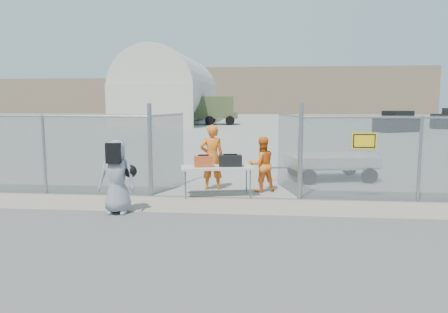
# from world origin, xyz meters

# --- Properties ---
(ground) EXTENTS (160.00, 160.00, 0.00)m
(ground) POSITION_xyz_m (0.00, 0.00, 0.00)
(ground) COLOR #514E4E
(tarmac_inside) EXTENTS (160.00, 80.00, 0.01)m
(tarmac_inside) POSITION_xyz_m (0.00, 42.00, 0.01)
(tarmac_inside) COLOR gray
(tarmac_inside) RESTS_ON ground
(dirt_strip) EXTENTS (44.00, 1.60, 0.01)m
(dirt_strip) POSITION_xyz_m (0.00, 1.00, 0.01)
(dirt_strip) COLOR gray
(dirt_strip) RESTS_ON ground
(distant_hills) EXTENTS (140.00, 6.00, 9.00)m
(distant_hills) POSITION_xyz_m (5.00, 78.00, 4.50)
(distant_hills) COLOR #7F684F
(distant_hills) RESTS_ON ground
(chain_link_fence) EXTENTS (40.00, 0.20, 2.20)m
(chain_link_fence) POSITION_xyz_m (0.00, 2.00, 1.10)
(chain_link_fence) COLOR gray
(chain_link_fence) RESTS_ON ground
(quonset_hangar) EXTENTS (9.00, 18.00, 8.00)m
(quonset_hangar) POSITION_xyz_m (-10.00, 40.00, 4.00)
(quonset_hangar) COLOR beige
(quonset_hangar) RESTS_ON ground
(folding_table) EXTENTS (2.05, 1.18, 0.82)m
(folding_table) POSITION_xyz_m (-0.20, 2.09, 0.41)
(folding_table) COLOR beige
(folding_table) RESTS_ON ground
(orange_bag) EXTENTS (0.53, 0.42, 0.29)m
(orange_bag) POSITION_xyz_m (-0.56, 2.01, 0.96)
(orange_bag) COLOR #CF4C20
(orange_bag) RESTS_ON folding_table
(black_duffel) EXTENTS (0.66, 0.43, 0.30)m
(black_duffel) POSITION_xyz_m (0.15, 2.18, 0.97)
(black_duffel) COLOR black
(black_duffel) RESTS_ON folding_table
(security_worker_left) EXTENTS (0.76, 0.57, 1.89)m
(security_worker_left) POSITION_xyz_m (-0.45, 3.00, 0.94)
(security_worker_left) COLOR orange
(security_worker_left) RESTS_ON ground
(security_worker_right) EXTENTS (0.93, 0.84, 1.57)m
(security_worker_right) POSITION_xyz_m (0.99, 2.79, 0.78)
(security_worker_right) COLOR orange
(security_worker_right) RESTS_ON ground
(visitor) EXTENTS (0.85, 0.57, 1.70)m
(visitor) POSITION_xyz_m (-2.26, 0.09, 0.85)
(visitor) COLOR gray
(visitor) RESTS_ON ground
(utility_trailer) EXTENTS (3.91, 2.59, 0.87)m
(utility_trailer) POSITION_xyz_m (3.20, 4.95, 0.44)
(utility_trailer) COLOR beige
(utility_trailer) RESTS_ON ground
(military_truck) EXTENTS (6.49, 2.78, 3.02)m
(military_truck) POSITION_xyz_m (-5.27, 37.64, 1.51)
(military_truck) COLOR #4B5731
(military_truck) RESTS_ON ground
(parked_vehicle_near) EXTENTS (4.13, 3.27, 1.71)m
(parked_vehicle_near) POSITION_xyz_m (11.79, 27.89, 0.85)
(parked_vehicle_near) COLOR black
(parked_vehicle_near) RESTS_ON ground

